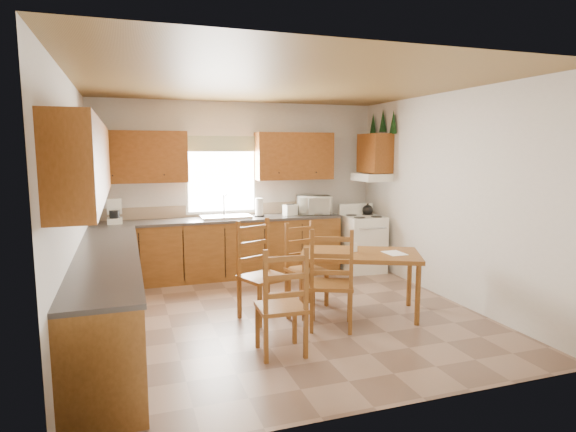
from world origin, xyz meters
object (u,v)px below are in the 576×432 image
object	(u,v)px
dining_table	(359,283)
chair_near_left	(281,300)
stove	(363,244)
chair_far_left	(264,271)
chair_far_right	(307,265)
microwave	(314,205)
chair_near_right	(331,278)

from	to	relation	value
dining_table	chair_near_left	bearing A→B (deg)	-122.56
dining_table	chair_near_left	size ratio (longest dim) A/B	1.31
stove	chair_far_left	bearing A→B (deg)	-139.57
stove	chair_far_right	bearing A→B (deg)	-135.42
dining_table	chair_far_left	bearing A→B (deg)	-164.02
microwave	chair_far_left	distance (m)	2.49
chair_near_left	chair_near_right	world-z (taller)	chair_near_right
dining_table	stove	bearing A→B (deg)	86.25
chair_near_left	microwave	bearing A→B (deg)	-114.57
microwave	chair_near_right	bearing A→B (deg)	-95.44
stove	chair_near_right	xyz separation A→B (m)	(-1.51, -2.15, 0.12)
stove	chair_near_left	xyz separation A→B (m)	(-2.25, -2.62, 0.09)
chair_far_left	chair_near_left	bearing A→B (deg)	-117.79
chair_near_left	chair_far_right	size ratio (longest dim) A/B	1.03
chair_far_left	chair_far_right	size ratio (longest dim) A/B	1.10
chair_far_left	chair_far_right	distance (m)	0.73
stove	chair_far_left	xyz separation A→B (m)	(-2.14, -1.64, 0.13)
dining_table	chair_far_right	xyz separation A→B (m)	(-0.49, 0.50, 0.14)
stove	chair_near_left	world-z (taller)	chair_near_left
microwave	chair_far_left	bearing A→B (deg)	-113.40
chair_far_right	chair_near_left	bearing A→B (deg)	-132.34
microwave	chair_far_right	world-z (taller)	microwave
chair_far_left	stove	bearing A→B (deg)	15.88
stove	dining_table	size ratio (longest dim) A/B	0.63
dining_table	chair_near_right	bearing A→B (deg)	-122.58
stove	chair_near_right	world-z (taller)	chair_near_right
chair_near_left	chair_near_right	distance (m)	0.87
dining_table	chair_far_left	xyz separation A→B (m)	(-1.14, 0.18, 0.20)
stove	chair_near_left	distance (m)	3.45
chair_far_right	stove	bearing A→B (deg)	29.64
stove	microwave	size ratio (longest dim) A/B	1.78
microwave	dining_table	distance (m)	2.30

